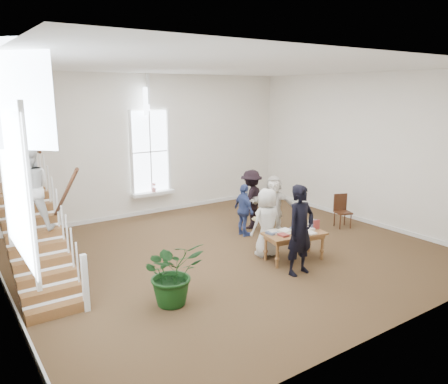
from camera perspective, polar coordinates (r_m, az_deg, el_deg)
ground at (r=11.04m, az=0.68°, el=-7.95°), size 10.00×10.00×0.00m
room_shell at (r=14.57m, az=-9.27°, el=-1.26°), size 10.49×10.00×10.00m
staircase at (r=9.61m, az=-23.83°, el=-2.14°), size 1.10×4.10×2.92m
library_table at (r=10.53m, az=9.06°, el=-5.65°), size 1.55×0.96×0.74m
police_officer at (r=9.67m, az=9.96°, el=-4.92°), size 0.76×0.53×2.01m
elderly_woman at (r=10.66m, az=5.63°, el=-3.99°), size 0.84×0.57×1.69m
person_yellow at (r=11.24m, az=5.16°, el=-3.54°), size 0.79×0.64×1.52m
woman_cluster_a at (r=12.12m, az=2.62°, el=-2.38°), size 0.42×0.89×1.47m
woman_cluster_b at (r=12.79m, az=3.57°, el=-0.95°), size 1.29×1.09×1.74m
woman_cluster_c at (r=12.50m, az=6.48°, el=-1.57°), size 1.43×1.41×1.64m
floor_plant at (r=8.38m, az=-6.69°, el=-10.36°), size 1.27×1.14×1.27m
side_chair at (r=13.43m, az=15.13°, el=-2.12°), size 0.54×0.54×0.98m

